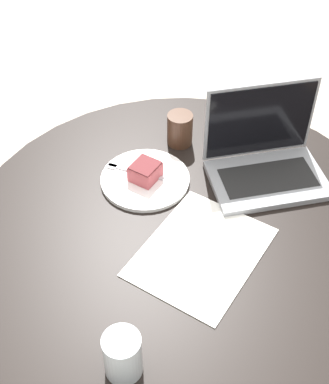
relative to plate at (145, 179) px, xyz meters
The scene contains 9 objects.
ground_plane 0.80m from the plate, 111.97° to the right, with size 12.00×12.00×0.00m, color #B7AD9E.
dining_table 0.25m from the plate, 111.97° to the right, with size 1.17×1.17×0.76m.
paper_document 0.30m from the plate, 115.19° to the right, with size 0.36×0.28×0.00m.
plate is the anchor object (origin of this frame).
cake_slice 0.03m from the plate, 71.24° to the right, with size 0.08×0.08×0.05m.
fork 0.06m from the plate, 92.40° to the left, with size 0.06×0.17×0.00m.
coffee_glass 0.21m from the plate, ahead, with size 0.08×0.08×0.10m.
water_glass 0.57m from the plate, 147.42° to the right, with size 0.08×0.08×0.11m.
laptop 0.34m from the plate, 49.89° to the right, with size 0.38×0.38×0.25m.
Camera 1 is at (-0.79, -0.50, 1.80)m, focal length 50.00 mm.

